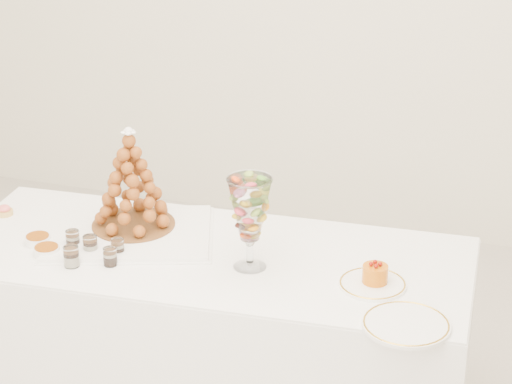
% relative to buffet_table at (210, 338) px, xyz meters
% --- Properties ---
extents(buffet_table, '(1.85, 0.83, 0.69)m').
position_rel_buffet_table_xyz_m(buffet_table, '(0.00, 0.00, 0.00)').
color(buffet_table, white).
rests_on(buffet_table, ground).
extents(lace_tray, '(0.68, 0.59, 0.02)m').
position_rel_buffet_table_xyz_m(lace_tray, '(-0.32, 0.04, 0.35)').
color(lace_tray, white).
rests_on(lace_tray, buffet_table).
extents(macaron_vase, '(0.15, 0.15, 0.32)m').
position_rel_buffet_table_xyz_m(macaron_vase, '(0.17, -0.05, 0.55)').
color(macaron_vase, white).
rests_on(macaron_vase, buffet_table).
extents(cake_plate, '(0.22, 0.22, 0.01)m').
position_rel_buffet_table_xyz_m(cake_plate, '(0.58, -0.05, 0.35)').
color(cake_plate, white).
rests_on(cake_plate, buffet_table).
extents(spare_plate, '(0.27, 0.27, 0.01)m').
position_rel_buffet_table_xyz_m(spare_plate, '(0.73, -0.26, 0.35)').
color(spare_plate, white).
rests_on(spare_plate, buffet_table).
extents(pink_tart, '(0.06, 0.06, 0.04)m').
position_rel_buffet_table_xyz_m(pink_tart, '(-0.83, 0.06, 0.36)').
color(pink_tart, tan).
rests_on(pink_tart, buffet_table).
extents(verrine_a, '(0.06, 0.06, 0.06)m').
position_rel_buffet_table_xyz_m(verrine_a, '(-0.46, -0.11, 0.37)').
color(verrine_a, white).
rests_on(verrine_a, buffet_table).
extents(verrine_b, '(0.06, 0.06, 0.07)m').
position_rel_buffet_table_xyz_m(verrine_b, '(-0.38, -0.13, 0.38)').
color(verrine_b, white).
rests_on(verrine_b, buffet_table).
extents(verrine_c, '(0.05, 0.05, 0.06)m').
position_rel_buffet_table_xyz_m(verrine_c, '(-0.29, -0.11, 0.37)').
color(verrine_c, white).
rests_on(verrine_c, buffet_table).
extents(verrine_d, '(0.06, 0.06, 0.07)m').
position_rel_buffet_table_xyz_m(verrine_d, '(-0.40, -0.23, 0.38)').
color(verrine_d, white).
rests_on(verrine_d, buffet_table).
extents(verrine_e, '(0.05, 0.05, 0.06)m').
position_rel_buffet_table_xyz_m(verrine_e, '(-0.28, -0.18, 0.37)').
color(verrine_e, white).
rests_on(verrine_e, buffet_table).
extents(ramekin_back, '(0.09, 0.09, 0.03)m').
position_rel_buffet_table_xyz_m(ramekin_back, '(-0.59, -0.12, 0.36)').
color(ramekin_back, white).
rests_on(ramekin_back, buffet_table).
extents(ramekin_front, '(0.09, 0.09, 0.03)m').
position_rel_buffet_table_xyz_m(ramekin_front, '(-0.52, -0.18, 0.36)').
color(ramekin_front, white).
rests_on(ramekin_front, buffet_table).
extents(croquembouche, '(0.30, 0.30, 0.37)m').
position_rel_buffet_table_xyz_m(croquembouche, '(-0.32, 0.09, 0.54)').
color(croquembouche, brown).
rests_on(croquembouche, lace_tray).
extents(mousse_cake, '(0.08, 0.08, 0.07)m').
position_rel_buffet_table_xyz_m(mousse_cake, '(0.59, -0.04, 0.38)').
color(mousse_cake, '#CC6109').
rests_on(mousse_cake, cake_plate).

